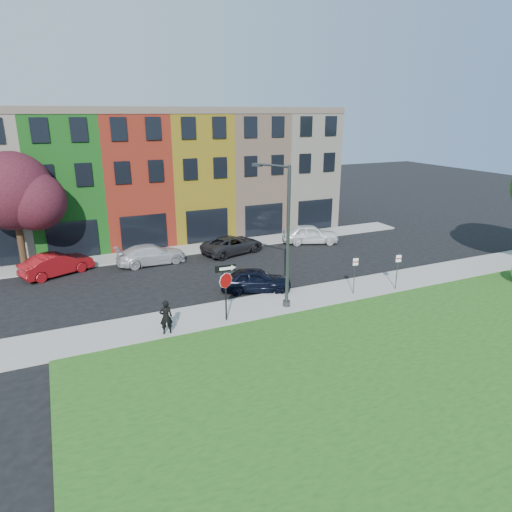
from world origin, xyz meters
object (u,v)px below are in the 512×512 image
street_lamp (285,237)px  sedan_near (256,280)px  stop_sign (226,281)px  man (166,317)px

street_lamp → sedan_near: bearing=74.2°
stop_sign → street_lamp: street_lamp is taller
stop_sign → man: 3.33m
street_lamp → man: bearing=161.4°
stop_sign → street_lamp: 3.92m
street_lamp → stop_sign: bearing=163.8°
stop_sign → sedan_near: bearing=49.1°
stop_sign → sedan_near: stop_sign is taller
stop_sign → man: stop_sign is taller
sedan_near → street_lamp: 4.20m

